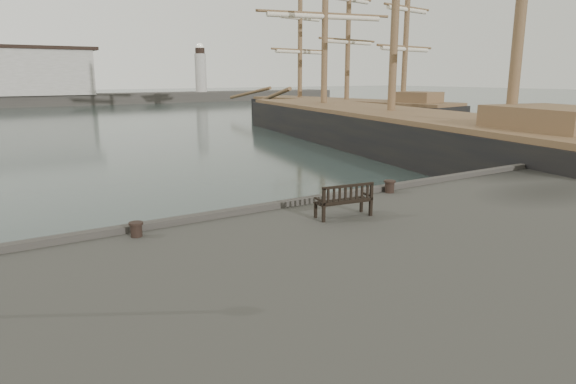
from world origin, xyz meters
name	(u,v)px	position (x,y,z in m)	size (l,w,h in m)	color
ground	(273,255)	(0.00, 0.00, 0.00)	(400.00, 400.00, 0.00)	black
bench	(344,207)	(1.10, -2.09, 1.87)	(1.73, 0.79, 0.96)	black
bollard_left	(136,229)	(-4.44, -0.67, 1.75)	(0.36, 0.36, 0.38)	black
bollard_right	(390,187)	(4.43, -0.50, 1.77)	(0.40, 0.40, 0.42)	black
tall_ship_main	(390,137)	(20.48, 16.03, 0.81)	(17.10, 44.02, 32.37)	black
tall_ship_far	(346,116)	(31.65, 35.01, 0.81)	(10.98, 29.01, 24.33)	black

